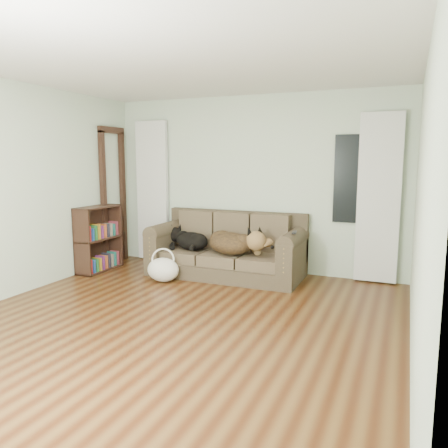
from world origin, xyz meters
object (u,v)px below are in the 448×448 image
at_px(dog_black_lab, 190,240).
at_px(tote_bag, 163,270).
at_px(bookshelf, 99,238).
at_px(sofa, 226,245).
at_px(dog_shepherd, 233,244).

relative_size(dog_black_lab, tote_bag, 1.35).
relative_size(tote_bag, bookshelf, 0.46).
xyz_separation_m(sofa, bookshelf, (-1.88, -0.46, 0.05)).
bearing_deg(dog_black_lab, sofa, 38.08).
bearing_deg(bookshelf, dog_black_lab, 20.04).
bearing_deg(sofa, tote_bag, -136.97).
relative_size(dog_shepherd, tote_bag, 1.68).
xyz_separation_m(sofa, dog_black_lab, (-0.57, -0.02, 0.03)).
relative_size(sofa, tote_bag, 4.81).
distance_m(dog_black_lab, bookshelf, 1.38).
bearing_deg(sofa, dog_black_lab, -178.04).
bearing_deg(bookshelf, sofa, 15.11).
height_order(sofa, dog_shepherd, sofa).
distance_m(sofa, dog_shepherd, 0.19).
height_order(dog_black_lab, tote_bag, dog_black_lab).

